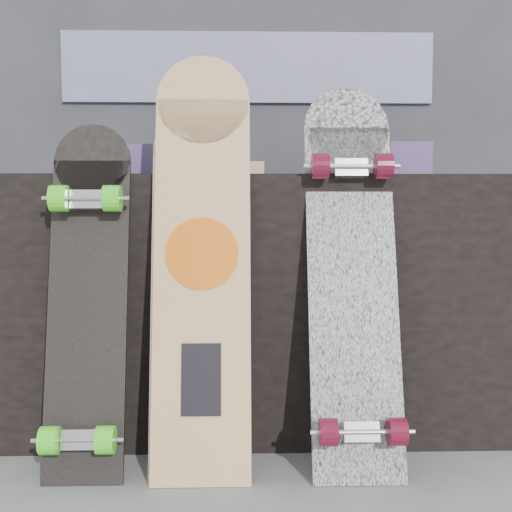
{
  "coord_description": "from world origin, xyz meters",
  "views": [
    {
      "loc": [
        -0.05,
        -1.59,
        0.72
      ],
      "look_at": [
        0.0,
        0.2,
        0.57
      ],
      "focal_mm": 45.0,
      "sensor_mm": 36.0,
      "label": 1
    }
  ],
  "objects_px": {
    "longboard_geisha": "(202,248)",
    "longboard_cascadia": "(352,268)",
    "vendor_table": "(252,300)",
    "skateboard_dark": "(87,293)",
    "longboard_celtic": "(192,278)"
  },
  "relations": [
    {
      "from": "longboard_geisha",
      "to": "longboard_cascadia",
      "type": "relative_size",
      "value": 1.08
    },
    {
      "from": "vendor_table",
      "to": "skateboard_dark",
      "type": "distance_m",
      "value": 0.6
    },
    {
      "from": "longboard_celtic",
      "to": "skateboard_dark",
      "type": "height_order",
      "value": "longboard_celtic"
    },
    {
      "from": "longboard_geisha",
      "to": "longboard_celtic",
      "type": "bearing_deg",
      "value": -161.12
    },
    {
      "from": "longboard_geisha",
      "to": "skateboard_dark",
      "type": "relative_size",
      "value": 1.21
    },
    {
      "from": "vendor_table",
      "to": "longboard_geisha",
      "type": "height_order",
      "value": "longboard_geisha"
    },
    {
      "from": "skateboard_dark",
      "to": "longboard_celtic",
      "type": "bearing_deg",
      "value": 3.58
    },
    {
      "from": "longboard_cascadia",
      "to": "skateboard_dark",
      "type": "relative_size",
      "value": 1.12
    },
    {
      "from": "longboard_geisha",
      "to": "skateboard_dark",
      "type": "distance_m",
      "value": 0.33
    },
    {
      "from": "vendor_table",
      "to": "skateboard_dark",
      "type": "relative_size",
      "value": 1.71
    },
    {
      "from": "longboard_celtic",
      "to": "longboard_cascadia",
      "type": "xyz_separation_m",
      "value": [
        0.44,
        0.01,
        0.02
      ]
    },
    {
      "from": "longboard_celtic",
      "to": "longboard_cascadia",
      "type": "distance_m",
      "value": 0.44
    },
    {
      "from": "longboard_geisha",
      "to": "longboard_cascadia",
      "type": "distance_m",
      "value": 0.41
    },
    {
      "from": "longboard_celtic",
      "to": "longboard_cascadia",
      "type": "height_order",
      "value": "longboard_cascadia"
    },
    {
      "from": "vendor_table",
      "to": "longboard_geisha",
      "type": "distance_m",
      "value": 0.44
    }
  ]
}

